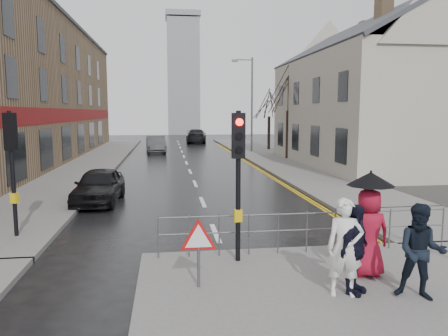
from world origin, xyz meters
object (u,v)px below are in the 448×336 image
object	(u,v)px
pedestrian_with_umbrella	(369,221)
car_parked	(99,186)
pedestrian_b	(421,252)
pedestrian_d	(355,249)
pedestrian_a	(345,248)
car_mid	(156,144)

from	to	relation	value
pedestrian_with_umbrella	car_parked	world-z (taller)	pedestrian_with_umbrella
pedestrian_b	car_parked	bearing A→B (deg)	154.48
pedestrian_with_umbrella	car_parked	bearing A→B (deg)	126.78
car_parked	pedestrian_d	bearing A→B (deg)	-54.74
pedestrian_b	pedestrian_d	xyz separation A→B (m)	(-1.09, 0.37, -0.03)
pedestrian_a	pedestrian_d	distance (m)	0.23
pedestrian_b	car_parked	size ratio (longest dim) A/B	0.44
pedestrian_a	pedestrian_with_umbrella	size ratio (longest dim) A/B	0.84
pedestrian_with_umbrella	pedestrian_d	size ratio (longest dim) A/B	1.28
pedestrian_d	car_parked	distance (m)	11.49
pedestrian_b	car_parked	xyz separation A→B (m)	(-7.13, 10.15, -0.34)
car_parked	pedestrian_a	bearing A→B (deg)	-55.80
pedestrian_b	pedestrian_d	bearing A→B (deg)	-169.54
pedestrian_a	pedestrian_b	xyz separation A→B (m)	(1.30, -0.32, -0.03)
pedestrian_with_umbrella	car_mid	world-z (taller)	pedestrian_with_umbrella
pedestrian_with_umbrella	car_parked	size ratio (longest dim) A/B	0.55
car_mid	car_parked	bearing A→B (deg)	-99.14
car_parked	car_mid	world-z (taller)	car_mid
pedestrian_d	car_mid	bearing A→B (deg)	56.27
car_parked	car_mid	distance (m)	21.45
pedestrian_a	car_parked	size ratio (longest dim) A/B	0.46
pedestrian_with_umbrella	car_parked	distance (m)	11.20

